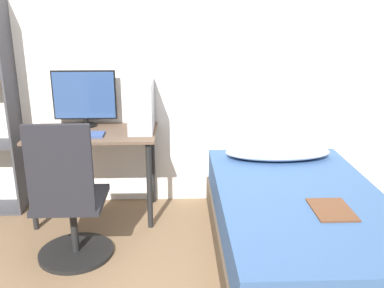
{
  "coord_description": "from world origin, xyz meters",
  "views": [
    {
      "loc": [
        0.14,
        -2.18,
        1.67
      ],
      "look_at": [
        0.24,
        0.73,
        0.75
      ],
      "focal_mm": 40.0,
      "sensor_mm": 36.0,
      "label": 1
    }
  ],
  "objects": [
    {
      "name": "wall_back",
      "position": [
        0.0,
        1.46,
        1.25
      ],
      "size": [
        8.0,
        0.05,
        2.5
      ],
      "color": "silver",
      "rests_on": "ground_plane"
    },
    {
      "name": "magazine",
      "position": [
        1.09,
        0.19,
        0.48
      ],
      "size": [
        0.24,
        0.32,
        0.01
      ],
      "color": "#56331E",
      "rests_on": "bed"
    },
    {
      "name": "bed",
      "position": [
        0.98,
        0.45,
        0.24
      ],
      "size": [
        1.15,
        1.97,
        0.48
      ],
      "color": "#4C3D2D",
      "rests_on": "ground_plane"
    },
    {
      "name": "office_chair",
      "position": [
        -0.59,
        0.45,
        0.38
      ],
      "size": [
        0.52,
        0.52,
        1.02
      ],
      "color": "black",
      "rests_on": "ground_plane"
    },
    {
      "name": "keyboard",
      "position": [
        -0.65,
        1.03,
        0.74
      ],
      "size": [
        0.44,
        0.15,
        0.02
      ],
      "color": "#33477A",
      "rests_on": "desk"
    },
    {
      "name": "pillow",
      "position": [
        0.98,
        1.17,
        0.53
      ],
      "size": [
        0.88,
        0.36,
        0.11
      ],
      "color": "#B2B7C6",
      "rests_on": "bed"
    },
    {
      "name": "desk",
      "position": [
        -0.54,
        1.14,
        0.61
      ],
      "size": [
        1.01,
        0.58,
        0.73
      ],
      "color": "brown",
      "rests_on": "ground_plane"
    },
    {
      "name": "monitor",
      "position": [
        -0.63,
        1.33,
        0.98
      ],
      "size": [
        0.52,
        0.18,
        0.47
      ],
      "color": "black",
      "rests_on": "desk"
    },
    {
      "name": "pc_tower",
      "position": [
        -0.15,
        1.2,
        0.93
      ],
      "size": [
        0.19,
        0.42,
        0.4
      ],
      "color": "#99999E",
      "rests_on": "desk"
    }
  ]
}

